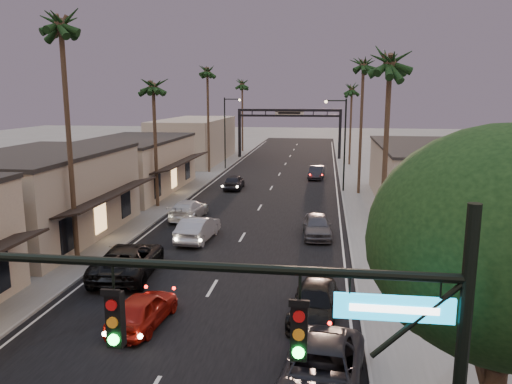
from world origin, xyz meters
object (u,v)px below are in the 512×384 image
(palm_ld, at_px, (207,68))
(palm_rb, at_px, (364,60))
(curbside_near, at_px, (321,371))
(palm_lb, at_px, (60,17))
(palm_lc, at_px, (153,81))
(corner_tree, at_px, (512,253))
(palm_far, at_px, (242,81))
(arch, at_px, (289,121))
(oncoming_red, at_px, (143,309))
(oncoming_pickup, at_px, (128,260))
(curbside_black, at_px, (315,303))
(streetlight_right, at_px, (342,137))
(oncoming_silver, at_px, (198,228))
(palm_ra, at_px, (390,55))
(streetlight_left, at_px, (227,127))
(traffic_signal, at_px, (340,360))
(palm_rc, at_px, (352,86))

(palm_ld, relative_size, palm_rb, 1.00)
(palm_ld, bearing_deg, curbside_near, -72.38)
(palm_lb, height_order, palm_lc, palm_lb)
(corner_tree, xyz_separation_m, palm_ld, (-18.08, 47.55, 6.44))
(palm_rb, xyz_separation_m, palm_far, (-16.90, 34.00, -0.97))
(arch, xyz_separation_m, oncoming_red, (-1.91, -55.33, -4.82))
(oncoming_pickup, distance_m, curbside_black, 10.55)
(palm_lc, xyz_separation_m, curbside_black, (13.67, -19.63, -9.78))
(palm_rb, bearing_deg, oncoming_pickup, -119.30)
(curbside_near, bearing_deg, palm_ld, 113.52)
(palm_rb, bearing_deg, palm_far, 116.43)
(streetlight_right, relative_size, palm_rb, 0.63)
(palm_far, distance_m, curbside_near, 69.34)
(oncoming_silver, height_order, curbside_black, oncoming_silver)
(palm_ra, bearing_deg, palm_ld, 119.02)
(palm_rb, bearing_deg, arch, 108.30)
(palm_ra, distance_m, palm_rb, 20.02)
(streetlight_right, xyz_separation_m, curbside_black, (-1.85, -28.63, -4.64))
(oncoming_pickup, bearing_deg, oncoming_red, 112.02)
(palm_far, height_order, oncoming_pickup, palm_far)
(streetlight_left, bearing_deg, curbside_black, -73.93)
(palm_ra, relative_size, palm_rb, 0.93)
(arch, bearing_deg, corner_tree, -81.38)
(traffic_signal, relative_size, streetlight_left, 0.95)
(curbside_black, bearing_deg, palm_rb, 88.32)
(streetlight_left, relative_size, curbside_black, 1.91)
(corner_tree, bearing_deg, oncoming_silver, 122.09)
(streetlight_left, bearing_deg, traffic_signal, -76.86)
(oncoming_pickup, relative_size, curbside_near, 1.09)
(palm_lb, distance_m, palm_rc, 45.48)
(streetlight_left, bearing_deg, palm_ld, -119.25)
(streetlight_left, distance_m, palm_lb, 36.93)
(palm_lc, bearing_deg, corner_tree, -57.66)
(corner_tree, bearing_deg, palm_ra, 93.03)
(corner_tree, relative_size, palm_far, 0.67)
(palm_ra, bearing_deg, oncoming_red, -138.39)
(corner_tree, bearing_deg, curbside_near, 139.90)
(traffic_signal, height_order, streetlight_left, streetlight_left)
(palm_lc, xyz_separation_m, palm_rc, (17.20, 28.00, 0.00))
(oncoming_silver, bearing_deg, oncoming_pickup, 77.64)
(streetlight_right, relative_size, streetlight_left, 1.00)
(palm_lc, bearing_deg, curbside_near, -60.86)
(palm_ra, relative_size, palm_far, 1.00)
(arch, distance_m, palm_far, 12.96)
(arch, relative_size, palm_rb, 1.07)
(palm_rc, bearing_deg, curbside_black, -94.24)
(streetlight_right, distance_m, palm_lb, 28.89)
(streetlight_right, height_order, oncoming_silver, streetlight_right)
(streetlight_right, distance_m, oncoming_silver, 20.97)
(streetlight_left, height_order, palm_far, palm_far)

